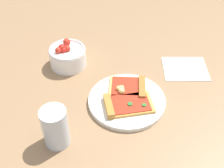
% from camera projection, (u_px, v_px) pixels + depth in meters
% --- Properties ---
extents(ground_plane, '(2.40, 2.40, 0.00)m').
position_uv_depth(ground_plane, '(121.00, 92.00, 0.94)').
color(ground_plane, '#93704C').
rests_on(ground_plane, ground).
extents(plate, '(0.23, 0.23, 0.01)m').
position_uv_depth(plate, '(127.00, 101.00, 0.90)').
color(plate, white).
rests_on(plate, ground_plane).
extents(pizza_slice_near, '(0.12, 0.10, 0.03)m').
position_uv_depth(pizza_slice_near, '(130.00, 88.00, 0.92)').
color(pizza_slice_near, '#E5B256').
rests_on(pizza_slice_near, plate).
extents(pizza_slice_far, '(0.15, 0.11, 0.02)m').
position_uv_depth(pizza_slice_far, '(125.00, 105.00, 0.87)').
color(pizza_slice_far, gold).
rests_on(pizza_slice_far, plate).
extents(salad_bowl, '(0.12, 0.12, 0.08)m').
position_uv_depth(salad_bowl, '(68.00, 56.00, 1.01)').
color(salad_bowl, white).
rests_on(salad_bowl, ground_plane).
extents(soda_glass, '(0.07, 0.07, 0.12)m').
position_uv_depth(soda_glass, '(55.00, 128.00, 0.76)').
color(soda_glass, silver).
rests_on(soda_glass, ground_plane).
extents(paper_napkin, '(0.15, 0.13, 0.00)m').
position_uv_depth(paper_napkin, '(185.00, 68.00, 1.02)').
color(paper_napkin, silver).
rests_on(paper_napkin, ground_plane).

